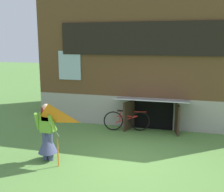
{
  "coord_description": "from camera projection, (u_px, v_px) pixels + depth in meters",
  "views": [
    {
      "loc": [
        1.46,
        -6.88,
        3.18
      ],
      "look_at": [
        -0.73,
        1.0,
        1.56
      ],
      "focal_mm": 44.66,
      "sensor_mm": 36.0,
      "label": 1
    }
  ],
  "objects": [
    {
      "name": "ground_plane",
      "position": [
        128.0,
        161.0,
        7.51
      ],
      "size": [
        60.0,
        60.0,
        0.0
      ],
      "primitive_type": "plane",
      "color": "#56843D"
    },
    {
      "name": "log_house",
      "position": [
        155.0,
        59.0,
        12.08
      ],
      "size": [
        8.56,
        5.79,
        4.85
      ],
      "color": "#9E998E",
      "rests_on": "ground_plane"
    },
    {
      "name": "person",
      "position": [
        47.0,
        137.0,
        7.46
      ],
      "size": [
        0.61,
        0.52,
        1.56
      ],
      "rotation": [
        0.0,
        0.0,
        -0.01
      ],
      "color": "#474C75",
      "rests_on": "ground_plane"
    },
    {
      "name": "kite",
      "position": [
        49.0,
        120.0,
        6.77
      ],
      "size": [
        0.87,
        0.8,
        1.63
      ],
      "color": "orange",
      "rests_on": "ground_plane"
    },
    {
      "name": "bicycle_red",
      "position": [
        127.0,
        121.0,
        9.99
      ],
      "size": [
        1.64,
        0.4,
        0.76
      ],
      "rotation": [
        0.0,
        0.0,
        0.22
      ],
      "color": "black",
      "rests_on": "ground_plane"
    }
  ]
}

